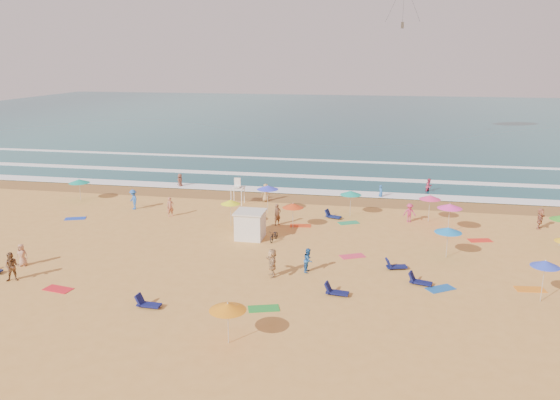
# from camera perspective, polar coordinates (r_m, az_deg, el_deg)

# --- Properties ---
(ground) EXTENTS (220.00, 220.00, 0.00)m
(ground) POSITION_cam_1_polar(r_m,az_deg,el_deg) (40.77, 2.50, -4.38)
(ground) COLOR gold
(ground) RESTS_ON ground
(ocean) EXTENTS (220.00, 140.00, 0.18)m
(ocean) POSITION_cam_1_polar(r_m,az_deg,el_deg) (122.94, 8.44, 8.46)
(ocean) COLOR #0C4756
(ocean) RESTS_ON ground
(wet_sand) EXTENTS (220.00, 220.00, 0.00)m
(wet_sand) POSITION_cam_1_polar(r_m,az_deg,el_deg) (52.63, 4.54, 0.06)
(wet_sand) COLOR olive
(wet_sand) RESTS_ON ground
(surf_foam) EXTENTS (200.00, 18.70, 0.05)m
(surf_foam) POSITION_cam_1_polar(r_m,az_deg,el_deg) (61.14, 5.50, 2.22)
(surf_foam) COLOR white
(surf_foam) RESTS_ON ground
(cabana) EXTENTS (2.00, 2.00, 2.00)m
(cabana) POSITION_cam_1_polar(r_m,az_deg,el_deg) (41.30, -3.13, -2.67)
(cabana) COLOR silver
(cabana) RESTS_ON ground
(cabana_roof) EXTENTS (2.20, 2.20, 0.12)m
(cabana_roof) POSITION_cam_1_polar(r_m,az_deg,el_deg) (40.99, -3.15, -1.25)
(cabana_roof) COLOR silver
(cabana_roof) RESTS_ON cabana
(bicycle) EXTENTS (0.75, 1.62, 0.82)m
(bicycle) POSITION_cam_1_polar(r_m,az_deg,el_deg) (40.80, -0.63, -3.74)
(bicycle) COLOR black
(bicycle) RESTS_ON ground
(lifeguard_stand) EXTENTS (1.20, 1.20, 2.10)m
(lifeguard_stand) POSITION_cam_1_polar(r_m,az_deg,el_deg) (50.81, -4.44, 0.73)
(lifeguard_stand) COLOR white
(lifeguard_stand) RESTS_ON ground
(beach_umbrellas) EXTENTS (45.72, 24.94, 0.76)m
(beach_umbrellas) POSITION_cam_1_polar(r_m,az_deg,el_deg) (40.07, 1.34, -1.60)
(beach_umbrellas) COLOR #FF1A4F
(beach_umbrellas) RESTS_ON ground
(loungers) EXTENTS (50.56, 20.82, 0.34)m
(loungers) POSITION_cam_1_polar(r_m,az_deg,el_deg) (36.43, 12.23, -6.84)
(loungers) COLOR #0F194C
(loungers) RESTS_ON ground
(towels) EXTENTS (46.25, 24.42, 0.03)m
(towels) POSITION_cam_1_polar(r_m,az_deg,el_deg) (39.30, 7.07, -5.21)
(towels) COLOR red
(towels) RESTS_ON ground
(beachgoers) EXTENTS (40.67, 29.07, 2.09)m
(beachgoers) POSITION_cam_1_polar(r_m,az_deg,el_deg) (44.28, 2.21, -1.72)
(beachgoers) COLOR #B16D52
(beachgoers) RESTS_ON ground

